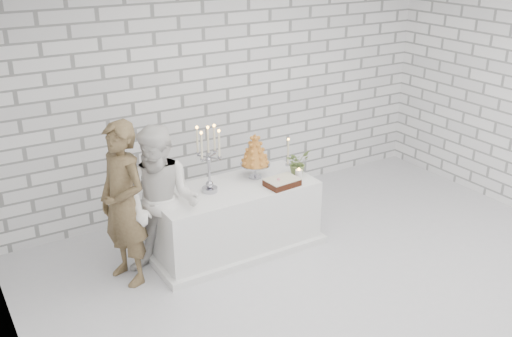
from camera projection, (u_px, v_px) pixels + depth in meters
name	position (u px, v px, depth m)	size (l,w,h in m)	color
ground	(350.00, 288.00, 5.84)	(6.00, 5.00, 0.01)	silver
wall_back	(228.00, 89.00, 7.25)	(6.00, 0.01, 3.00)	white
wall_left	(10.00, 229.00, 3.83)	(0.01, 5.00, 3.00)	white
cake_table	(234.00, 218.00, 6.44)	(1.80, 0.80, 0.75)	white
groom	(123.00, 204.00, 5.68)	(0.62, 0.40, 1.69)	brown
bride	(162.00, 204.00, 5.79)	(0.78, 0.61, 1.61)	white
candelabra	(209.00, 159.00, 6.05)	(0.30, 0.30, 0.73)	#9D9CA7
croquembouche	(255.00, 156.00, 6.44)	(0.34, 0.34, 0.53)	#A35D1D
chocolate_cake	(282.00, 182.00, 6.32)	(0.35, 0.25, 0.08)	black
pillar_candle	(299.00, 175.00, 6.46)	(0.08, 0.08, 0.12)	white
extra_taper	(288.00, 153.00, 6.81)	(0.06, 0.06, 0.32)	beige
flowers	(298.00, 163.00, 6.56)	(0.27, 0.23, 0.30)	#536B38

